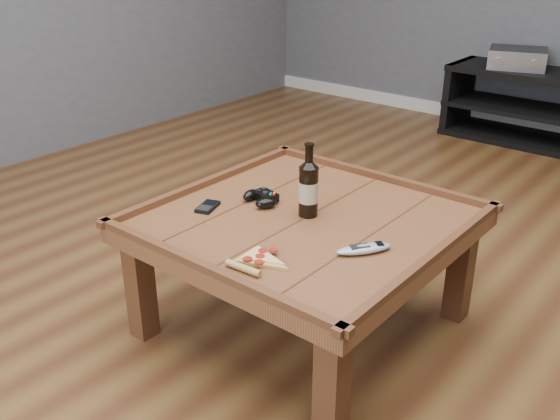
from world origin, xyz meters
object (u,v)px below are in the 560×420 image
Objects in this scene: coffee_table at (305,233)px; remote_control at (364,249)px; media_console at (551,111)px; game_controller at (261,198)px; pizza_slice at (258,260)px; beer_bottle at (309,187)px; av_receiver at (517,58)px; smartphone at (208,207)px.

coffee_table is 5.60× the size of remote_control.
coffee_table is 2.75m from media_console.
game_controller is at bearing -179.34° from coffee_table.
coffee_table is 0.36m from pizza_slice.
coffee_table is at bearing 13.69° from game_controller.
beer_bottle is at bearing 99.38° from pizza_slice.
beer_bottle reaches higher than pizza_slice.
media_console is 3.14× the size of av_receiver.
media_console is at bearing 98.82° from game_controller.
media_console is (0.00, 2.75, -0.15)m from coffee_table.
remote_control reaches higher than pizza_slice.
av_receiver is (-0.36, 3.09, 0.11)m from pizza_slice.
av_receiver is at bearing 136.12° from remote_control.
smartphone is (-0.40, 0.18, -0.00)m from pizza_slice.
beer_bottle is at bearing -102.43° from av_receiver.
remote_control is (0.62, 0.07, 0.01)m from smartphone.
beer_bottle is 0.39m from pizza_slice.
coffee_table is 8.76× the size of smartphone.
smartphone is 0.62m from remote_control.
coffee_table is at bearing -90.00° from media_console.
pizza_slice is (0.08, -3.10, 0.21)m from media_console.
game_controller reaches higher than coffee_table.
game_controller is at bearing -155.06° from remote_control.
av_receiver is (-0.08, 2.75, 0.09)m from game_controller.
media_console is at bearing -17.24° from av_receiver.
pizza_slice is 0.34m from remote_control.
media_console is at bearing 63.88° from smartphone.
game_controller is 0.45m from pizza_slice.
pizza_slice is at bearing -88.50° from media_console.
coffee_table is 0.74× the size of media_console.
game_controller reaches higher than remote_control.
av_receiver is at bearing 92.87° from pizza_slice.
pizza_slice reaches higher than smartphone.
coffee_table is 0.22m from game_controller.
av_receiver is at bearing 95.75° from beer_bottle.
media_console is 5.27× the size of beer_bottle.
remote_control is at bearing -84.01° from media_console.
beer_bottle reaches higher than game_controller.
coffee_table is 3.87× the size of beer_bottle.
media_console is 2.86m from remote_control.
game_controller is (-0.20, -2.75, 0.23)m from media_console.
smartphone is 0.64× the size of remote_control.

